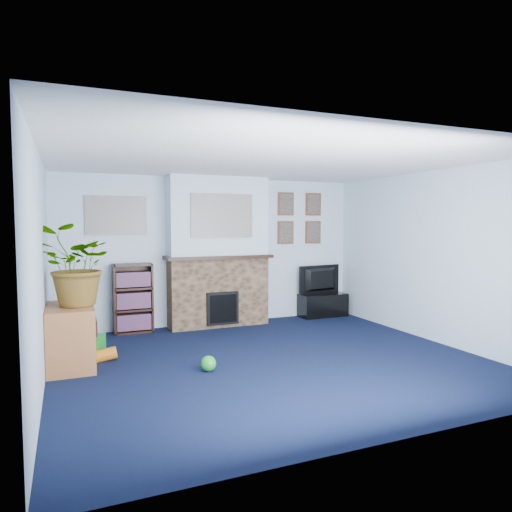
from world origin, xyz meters
name	(u,v)px	position (x,y,z in m)	size (l,w,h in m)	color
floor	(270,360)	(0.00, 0.00, 0.00)	(5.00, 4.50, 0.01)	black
ceiling	(271,160)	(0.00, 0.00, 2.40)	(5.00, 4.50, 0.01)	white
wall_back	(214,251)	(0.00, 2.25, 1.20)	(5.00, 0.04, 2.40)	silver
wall_front	(396,285)	(0.00, -2.25, 1.20)	(5.00, 0.04, 2.40)	silver
wall_left	(40,270)	(-2.50, 0.00, 1.20)	(0.04, 4.50, 2.40)	silver
wall_right	(432,256)	(2.50, 0.00, 1.20)	(0.04, 4.50, 2.40)	silver
chimney_breast	(218,253)	(0.00, 2.05, 1.18)	(1.72, 0.50, 2.40)	brown
collage_main	(222,216)	(0.00, 1.84, 1.78)	(1.00, 0.03, 0.68)	gray
collage_left	(116,215)	(-1.55, 2.23, 1.78)	(0.90, 0.03, 0.58)	gray
portrait_tl	(286,204)	(1.30, 2.23, 2.00)	(0.30, 0.03, 0.40)	brown
portrait_tr	(313,204)	(1.85, 2.23, 2.00)	(0.30, 0.03, 0.40)	brown
portrait_bl	(286,233)	(1.30, 2.23, 1.50)	(0.30, 0.03, 0.40)	brown
portrait_br	(313,232)	(1.85, 2.23, 1.50)	(0.30, 0.03, 0.40)	brown
tv_stand	(323,304)	(1.95, 2.03, 0.23)	(0.86, 0.36, 0.41)	black
television	(323,280)	(1.95, 2.05, 0.66)	(0.88, 0.12, 0.51)	black
bookshelf	(133,300)	(-1.34, 2.11, 0.50)	(0.58, 0.28, 1.05)	black
sideboard	(71,337)	(-2.24, 0.68, 0.35)	(0.51, 0.92, 0.71)	#975830
potted_plant	(73,265)	(-2.19, 0.63, 1.19)	(0.85, 0.74, 0.95)	#26661E
mantel_clock	(219,251)	(0.00, 2.00, 1.22)	(0.11, 0.07, 0.16)	gold
mantel_candle	(235,250)	(0.27, 2.00, 1.23)	(0.05, 0.05, 0.14)	#B2BFC6
mantel_teddy	(183,252)	(-0.59, 2.00, 1.22)	(0.13, 0.13, 0.13)	slate
mantel_can	(258,251)	(0.68, 2.00, 1.21)	(0.06, 0.06, 0.13)	yellow
green_crate	(89,346)	(-2.03, 1.00, 0.14)	(0.34, 0.27, 0.27)	#198C26
toy_ball	(208,363)	(-0.82, -0.11, 0.09)	(0.18, 0.18, 0.18)	#198C26
toy_block	(85,353)	(-2.08, 0.80, 0.11)	(0.19, 0.19, 0.23)	yellow
toy_tube	(103,355)	(-1.89, 0.74, 0.07)	(0.15, 0.15, 0.32)	orange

